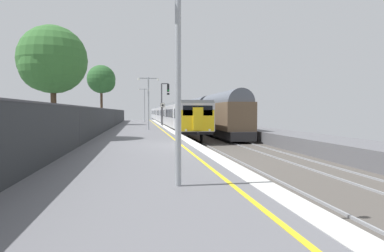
{
  "coord_description": "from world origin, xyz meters",
  "views": [
    {
      "loc": [
        -2.49,
        -17.18,
        1.72
      ],
      "look_at": [
        1.53,
        8.16,
        0.62
      ],
      "focal_mm": 31.09,
      "sensor_mm": 36.0,
      "label": 1
    }
  ],
  "objects_px": {
    "background_tree_centre": "(102,80)",
    "platform_lamp_near": "(178,46)",
    "signal_gantry": "(164,99)",
    "platform_lamp_mid": "(148,98)",
    "background_tree_left": "(51,62)",
    "freight_train_adjacent_track": "(209,113)",
    "platform_lamp_far": "(144,102)",
    "commuter_train_at_platform": "(166,114)",
    "speed_limit_sign": "(163,111)"
  },
  "relations": [
    {
      "from": "commuter_train_at_platform",
      "to": "platform_lamp_near",
      "type": "distance_m",
      "value": 49.61
    },
    {
      "from": "signal_gantry",
      "to": "background_tree_left",
      "type": "height_order",
      "value": "background_tree_left"
    },
    {
      "from": "platform_lamp_near",
      "to": "speed_limit_sign",
      "type": "bearing_deg",
      "value": 86.65
    },
    {
      "from": "platform_lamp_far",
      "to": "commuter_train_at_platform",
      "type": "bearing_deg",
      "value": 4.0
    },
    {
      "from": "freight_train_adjacent_track",
      "to": "platform_lamp_near",
      "type": "distance_m",
      "value": 33.78
    },
    {
      "from": "signal_gantry",
      "to": "platform_lamp_mid",
      "type": "bearing_deg",
      "value": -101.87
    },
    {
      "from": "background_tree_left",
      "to": "platform_lamp_far",
      "type": "bearing_deg",
      "value": 79.95
    },
    {
      "from": "signal_gantry",
      "to": "background_tree_centre",
      "type": "bearing_deg",
      "value": 164.28
    },
    {
      "from": "freight_train_adjacent_track",
      "to": "signal_gantry",
      "type": "height_order",
      "value": "signal_gantry"
    },
    {
      "from": "freight_train_adjacent_track",
      "to": "background_tree_centre",
      "type": "xyz_separation_m",
      "value": [
        -13.35,
        4.5,
        4.28
      ]
    },
    {
      "from": "platform_lamp_near",
      "to": "background_tree_left",
      "type": "xyz_separation_m",
      "value": [
        -6.23,
        14.02,
        1.57
      ]
    },
    {
      "from": "signal_gantry",
      "to": "speed_limit_sign",
      "type": "distance_m",
      "value": 3.76
    },
    {
      "from": "background_tree_centre",
      "to": "platform_lamp_far",
      "type": "bearing_deg",
      "value": 64.51
    },
    {
      "from": "speed_limit_sign",
      "to": "platform_lamp_far",
      "type": "height_order",
      "value": "platform_lamp_far"
    },
    {
      "from": "platform_lamp_far",
      "to": "background_tree_centre",
      "type": "relative_size",
      "value": 0.72
    },
    {
      "from": "signal_gantry",
      "to": "platform_lamp_far",
      "type": "bearing_deg",
      "value": 98.97
    },
    {
      "from": "freight_train_adjacent_track",
      "to": "signal_gantry",
      "type": "bearing_deg",
      "value": 157.35
    },
    {
      "from": "platform_lamp_far",
      "to": "background_tree_left",
      "type": "relative_size",
      "value": 0.8
    },
    {
      "from": "freight_train_adjacent_track",
      "to": "background_tree_centre",
      "type": "relative_size",
      "value": 3.55
    },
    {
      "from": "platform_lamp_near",
      "to": "platform_lamp_far",
      "type": "height_order",
      "value": "platform_lamp_far"
    },
    {
      "from": "platform_lamp_mid",
      "to": "platform_lamp_far",
      "type": "distance_m",
      "value": 24.59
    },
    {
      "from": "commuter_train_at_platform",
      "to": "platform_lamp_mid",
      "type": "distance_m",
      "value": 25.18
    },
    {
      "from": "signal_gantry",
      "to": "speed_limit_sign",
      "type": "xyz_separation_m",
      "value": [
        -0.36,
        -3.39,
        -1.57
      ]
    },
    {
      "from": "signal_gantry",
      "to": "background_tree_centre",
      "type": "distance_m",
      "value": 8.54
    },
    {
      "from": "freight_train_adjacent_track",
      "to": "platform_lamp_mid",
      "type": "bearing_deg",
      "value": -133.04
    },
    {
      "from": "freight_train_adjacent_track",
      "to": "platform_lamp_mid",
      "type": "xyz_separation_m",
      "value": [
        -7.71,
        -8.26,
        1.44
      ]
    },
    {
      "from": "commuter_train_at_platform",
      "to": "platform_lamp_far",
      "type": "height_order",
      "value": "platform_lamp_far"
    },
    {
      "from": "background_tree_left",
      "to": "freight_train_adjacent_track",
      "type": "bearing_deg",
      "value": 53.49
    },
    {
      "from": "background_tree_centre",
      "to": "platform_lamp_near",
      "type": "bearing_deg",
      "value": -81.41
    },
    {
      "from": "background_tree_centre",
      "to": "platform_lamp_mid",
      "type": "bearing_deg",
      "value": -66.15
    },
    {
      "from": "freight_train_adjacent_track",
      "to": "platform_lamp_far",
      "type": "bearing_deg",
      "value": 115.27
    },
    {
      "from": "platform_lamp_near",
      "to": "commuter_train_at_platform",
      "type": "bearing_deg",
      "value": 85.71
    },
    {
      "from": "platform_lamp_near",
      "to": "platform_lamp_far",
      "type": "xyz_separation_m",
      "value": [
        0.0,
        49.18,
        0.09
      ]
    },
    {
      "from": "commuter_train_at_platform",
      "to": "signal_gantry",
      "type": "bearing_deg",
      "value": -95.93
    },
    {
      "from": "platform_lamp_mid",
      "to": "background_tree_centre",
      "type": "xyz_separation_m",
      "value": [
        -5.64,
        12.76,
        2.84
      ]
    },
    {
      "from": "freight_train_adjacent_track",
      "to": "platform_lamp_mid",
      "type": "distance_m",
      "value": 11.39
    },
    {
      "from": "background_tree_left",
      "to": "background_tree_centre",
      "type": "height_order",
      "value": "background_tree_centre"
    },
    {
      "from": "platform_lamp_near",
      "to": "background_tree_centre",
      "type": "relative_size",
      "value": 0.7
    },
    {
      "from": "platform_lamp_near",
      "to": "background_tree_centre",
      "type": "bearing_deg",
      "value": 98.59
    },
    {
      "from": "platform_lamp_mid",
      "to": "platform_lamp_far",
      "type": "xyz_separation_m",
      "value": [
        0.0,
        24.59,
        0.32
      ]
    },
    {
      "from": "commuter_train_at_platform",
      "to": "signal_gantry",
      "type": "relative_size",
      "value": 11.65
    },
    {
      "from": "commuter_train_at_platform",
      "to": "platform_lamp_mid",
      "type": "xyz_separation_m",
      "value": [
        -3.7,
        -24.85,
        1.74
      ]
    },
    {
      "from": "speed_limit_sign",
      "to": "platform_lamp_near",
      "type": "xyz_separation_m",
      "value": [
        -1.86,
        -31.74,
        1.45
      ]
    },
    {
      "from": "commuter_train_at_platform",
      "to": "freight_train_adjacent_track",
      "type": "height_order",
      "value": "freight_train_adjacent_track"
    },
    {
      "from": "background_tree_left",
      "to": "platform_lamp_near",
      "type": "bearing_deg",
      "value": -66.04
    },
    {
      "from": "commuter_train_at_platform",
      "to": "platform_lamp_near",
      "type": "height_order",
      "value": "platform_lamp_near"
    },
    {
      "from": "signal_gantry",
      "to": "platform_lamp_near",
      "type": "relative_size",
      "value": 0.99
    },
    {
      "from": "signal_gantry",
      "to": "speed_limit_sign",
      "type": "bearing_deg",
      "value": -96.04
    },
    {
      "from": "speed_limit_sign",
      "to": "platform_lamp_near",
      "type": "relative_size",
      "value": 0.51
    },
    {
      "from": "platform_lamp_near",
      "to": "background_tree_left",
      "type": "bearing_deg",
      "value": 113.96
    }
  ]
}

